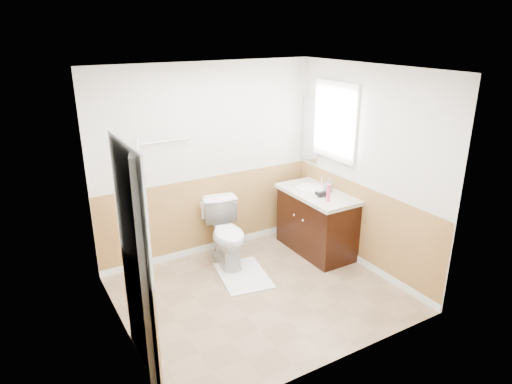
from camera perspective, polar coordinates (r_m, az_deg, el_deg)
floor at (r=5.34m, az=0.45°, el=-12.67°), size 3.00×3.00×0.00m
ceiling at (r=4.50m, az=0.53°, el=15.13°), size 3.00×3.00×0.00m
wall_back at (r=5.88m, az=-6.05°, el=3.79°), size 3.00×0.00×3.00m
wall_front at (r=3.81m, az=10.63°, el=-5.79°), size 3.00×0.00×3.00m
wall_left at (r=4.26m, az=-17.13°, el=-3.50°), size 0.00×3.00×3.00m
wall_right at (r=5.66m, az=13.65°, el=2.68°), size 0.00×3.00×3.00m
wainscot_back at (r=6.12m, az=-5.75°, el=-2.99°), size 3.00×0.00×3.00m
wainscot_front at (r=4.20m, az=9.84°, el=-14.98°), size 3.00×0.00×3.00m
wainscot_left at (r=4.61m, az=-16.01°, el=-12.06°), size 0.00×2.60×2.60m
wainscot_right at (r=5.91m, az=12.97°, el=-4.29°), size 0.00×2.60×2.60m
toilet at (r=5.81m, az=-3.66°, el=-5.23°), size 0.59×0.87×0.81m
bath_mat at (r=5.67m, az=-1.62°, el=-10.43°), size 0.69×0.89×0.02m
vanity_cabinet at (r=6.16m, az=7.59°, el=-3.93°), size 0.55×1.10×0.80m
vanity_knob_left at (r=5.86m, az=5.92°, el=-3.56°), size 0.03×0.03×0.03m
vanity_knob_right at (r=6.00m, az=4.80°, el=-2.90°), size 0.03×0.03×0.03m
countertop at (r=5.99m, az=7.70°, el=-0.24°), size 0.60×1.15×0.05m
sink_basin at (r=6.10m, az=6.93°, el=0.51°), size 0.36×0.36×0.02m
faucet at (r=6.18m, az=8.28°, el=1.31°), size 0.02×0.02×0.14m
lotion_bottle at (r=5.65m, az=9.07°, el=-0.12°), size 0.05×0.05×0.22m
soap_dispenser at (r=5.99m, az=9.07°, el=0.89°), size 0.11×0.11×0.19m
hair_dryer_body at (r=5.83m, az=8.39°, el=-0.24°), size 0.14×0.07×0.07m
hair_dryer_handle at (r=5.89m, az=7.55°, el=-0.27°), size 0.03×0.03×0.07m
mirror_panel at (r=6.37m, az=6.87°, el=7.84°), size 0.02×0.35×0.90m
window_frame at (r=5.94m, az=9.91°, el=8.75°), size 0.04×0.80×1.00m
window_glass at (r=5.95m, az=10.03°, el=8.76°), size 0.01×0.70×0.90m
door at (r=3.99m, az=-13.77°, el=-8.55°), size 0.29×0.78×2.04m
door_frame at (r=3.96m, az=-14.84°, el=-8.65°), size 0.02×0.92×2.10m
door_knob at (r=4.31m, az=-14.26°, el=-7.32°), size 0.06×0.06×0.06m
towel_bar at (r=5.54m, az=-11.16°, el=6.27°), size 0.62×0.02×0.02m
tp_holder_bar at (r=5.95m, az=-6.44°, el=-1.60°), size 0.14×0.02×0.02m
tp_roll at (r=5.95m, az=-6.44°, el=-1.60°), size 0.10×0.11×0.11m
tp_sheet at (r=6.00m, az=-6.40°, el=-2.58°), size 0.10×0.01×0.16m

